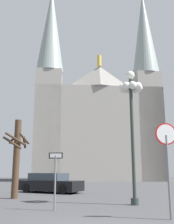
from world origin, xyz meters
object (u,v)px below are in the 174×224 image
at_px(cathedral, 97,123).
at_px(street_lamp, 131,103).
at_px(one_way_arrow_sign, 55,174).
at_px(stop_sign, 167,151).
at_px(parked_car_near_black, 50,183).
at_px(bare_tree, 17,156).

relative_size(cathedral, street_lamp, 5.20).
relative_size(one_way_arrow_sign, street_lamp, 0.35).
xyz_separation_m(stop_sign, one_way_arrow_sign, (-3.77, 2.22, -0.76)).
height_order(cathedral, parked_car_near_black, cathedral).
distance_m(bare_tree, parked_car_near_black, 4.76).
bearing_deg(cathedral, one_way_arrow_sign, -98.38).
height_order(one_way_arrow_sign, parked_car_near_black, one_way_arrow_sign).
distance_m(stop_sign, parked_car_near_black, 12.06).
xyz_separation_m(cathedral, one_way_arrow_sign, (-4.94, -33.55, -8.14)).
bearing_deg(stop_sign, one_way_arrow_sign, 149.51).
bearing_deg(one_way_arrow_sign, stop_sign, -30.49).
bearing_deg(parked_car_near_black, cathedral, 76.89).
bearing_deg(bare_tree, street_lamp, -27.96).
bearing_deg(parked_car_near_black, street_lamp, -59.36).
xyz_separation_m(cathedral, street_lamp, (-1.43, -32.01, -4.77)).
xyz_separation_m(cathedral, stop_sign, (-1.18, -35.77, -7.39)).
height_order(cathedral, bare_tree, cathedral).
relative_size(street_lamp, bare_tree, 1.44).
height_order(cathedral, stop_sign, cathedral).
bearing_deg(cathedral, bare_tree, -104.43).
bearing_deg(stop_sign, parked_car_near_black, 112.47).
relative_size(cathedral, one_way_arrow_sign, 14.93).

